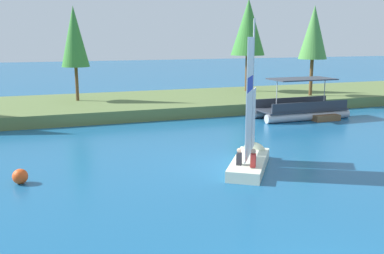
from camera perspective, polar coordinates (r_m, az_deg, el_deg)
shore_bank at (r=33.69m, az=-9.60°, el=2.85°), size 80.00×10.29×0.81m
shoreline_tree_midleft at (r=33.72m, az=-15.29°, el=11.43°), size 2.07×2.07×7.02m
shoreline_tree_centre at (r=38.94m, az=7.45°, el=12.91°), size 3.00×3.00×8.01m
shoreline_tree_midright at (r=36.94m, az=15.78°, el=11.90°), size 2.29×2.29×7.25m
wooden_dock at (r=32.03m, az=15.25°, el=1.77°), size 1.87×4.55×0.41m
sailboat at (r=19.19m, az=7.84°, el=-3.55°), size 3.65×4.51×6.67m
pontoon_boat at (r=30.96m, az=14.12°, el=2.41°), size 6.49×2.63×2.77m
channel_buoy at (r=17.93m, az=-21.77°, el=-6.08°), size 0.59×0.59×0.59m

